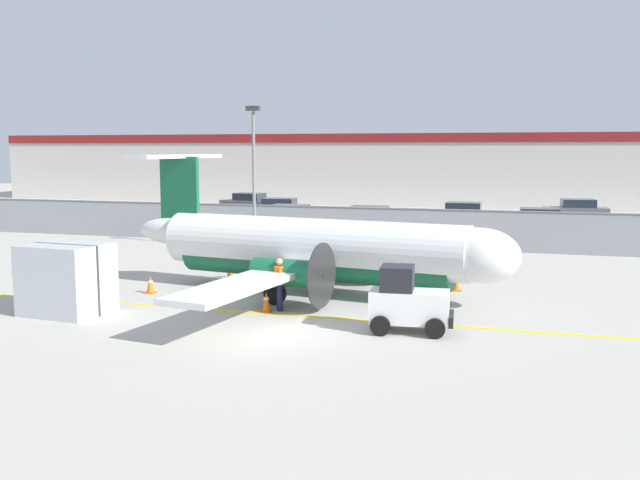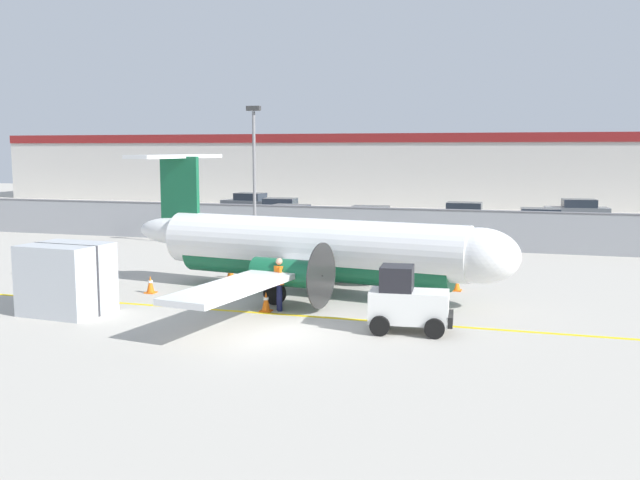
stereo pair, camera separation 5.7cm
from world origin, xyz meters
name	(u,v)px [view 2 (the right image)]	position (x,y,z in m)	size (l,w,h in m)	color
ground_plane	(292,315)	(0.00, 2.00, 0.00)	(140.00, 140.00, 0.01)	#ADA89E
perimeter_fence	(391,226)	(0.00, 18.00, 1.12)	(98.00, 0.10, 2.10)	gray
parking_lot_strip	(424,224)	(0.00, 29.50, 0.06)	(98.00, 17.00, 0.12)	#38383A
background_building	(455,169)	(0.00, 47.99, 3.26)	(91.00, 8.10, 6.50)	beige
commuter_airplane	(319,249)	(-0.16, 5.40, 1.60)	(14.92, 16.06, 4.92)	white
baggage_tug	(407,302)	(3.77, 1.04, 0.86)	(2.42, 1.55, 1.88)	silver
ground_crew_worker	(279,281)	(-0.59, 2.50, 0.95)	(0.46, 0.52, 1.70)	#191E4C
cargo_container	(67,279)	(-6.85, 0.23, 1.10)	(2.55, 2.19, 2.20)	#B7BCC1
traffic_cone_near_left	(231,270)	(-4.48, 7.44, 0.31)	(0.36, 0.36, 0.64)	orange
traffic_cone_near_right	(266,302)	(-0.96, 2.25, 0.31)	(0.36, 0.36, 0.64)	orange
traffic_cone_far_left	(457,282)	(4.50, 7.36, 0.31)	(0.36, 0.36, 0.64)	orange
traffic_cone_far_right	(150,284)	(-5.98, 3.78, 0.31)	(0.36, 0.36, 0.64)	orange
parked_car_0	(249,203)	(-14.36, 33.38, 0.89)	(4.39, 2.44, 1.58)	slate
parked_car_1	(282,210)	(-9.87, 28.50, 0.89)	(4.29, 2.19, 1.58)	#19662D
parked_car_2	(292,218)	(-7.25, 23.13, 0.89)	(4.20, 2.00, 1.58)	navy
parked_car_3	(368,219)	(-2.49, 23.46, 0.89)	(4.30, 2.20, 1.58)	slate
parked_car_4	(462,215)	(2.67, 28.18, 0.89)	(4.20, 2.01, 1.58)	gray
parked_car_5	(538,222)	(7.36, 24.77, 0.89)	(4.27, 2.15, 1.58)	#B28C19
parked_car_6	(577,211)	(9.97, 33.51, 0.89)	(4.35, 2.34, 1.58)	slate
apron_light_pole	(254,165)	(-6.53, 15.16, 4.30)	(0.70, 0.30, 7.27)	slate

